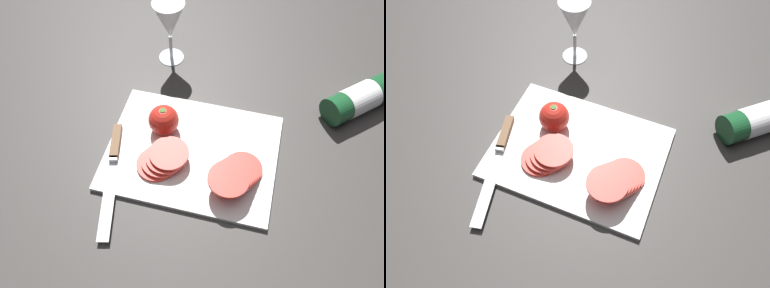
% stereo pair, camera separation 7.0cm
% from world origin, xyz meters
% --- Properties ---
extents(ground_plane, '(3.00, 3.00, 0.00)m').
position_xyz_m(ground_plane, '(0.00, 0.00, 0.00)').
color(ground_plane, '#383533').
extents(cutting_board, '(0.39, 0.30, 0.01)m').
position_xyz_m(cutting_board, '(0.04, 0.02, 0.01)').
color(cutting_board, white).
rests_on(cutting_board, ground_plane).
extents(wine_bottle, '(0.28, 0.26, 0.07)m').
position_xyz_m(wine_bottle, '(0.43, 0.27, 0.04)').
color(wine_bottle, '#194C28').
rests_on(wine_bottle, ground_plane).
extents(wine_glass, '(0.08, 0.08, 0.18)m').
position_xyz_m(wine_glass, '(-0.09, 0.32, 0.12)').
color(wine_glass, silver).
rests_on(wine_glass, ground_plane).
extents(whole_tomato, '(0.07, 0.07, 0.07)m').
position_xyz_m(whole_tomato, '(-0.04, 0.07, 0.05)').
color(whole_tomato, red).
rests_on(whole_tomato, cutting_board).
extents(knife, '(0.09, 0.28, 0.01)m').
position_xyz_m(knife, '(-0.13, -0.04, 0.02)').
color(knife, silver).
rests_on(knife, cutting_board).
extents(tomato_slice_stack_near, '(0.11, 0.14, 0.05)m').
position_xyz_m(tomato_slice_stack_near, '(0.15, -0.03, 0.04)').
color(tomato_slice_stack_near, red).
rests_on(tomato_slice_stack_near, cutting_board).
extents(tomato_slice_stack_far, '(0.12, 0.11, 0.03)m').
position_xyz_m(tomato_slice_stack_far, '(-0.01, -0.02, 0.03)').
color(tomato_slice_stack_far, red).
rests_on(tomato_slice_stack_far, cutting_board).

